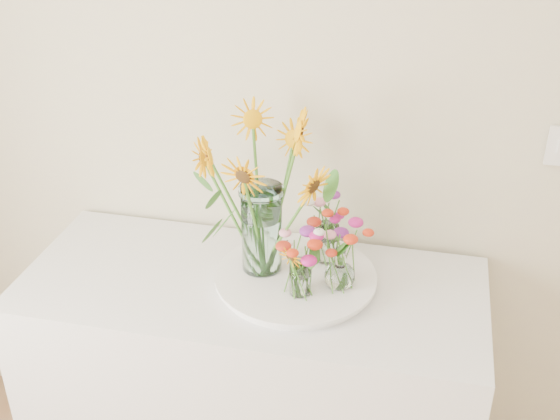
% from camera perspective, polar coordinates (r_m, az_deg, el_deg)
% --- Properties ---
extents(counter, '(1.40, 0.60, 0.90)m').
position_cam_1_polar(counter, '(2.41, -2.17, -14.74)').
color(counter, white).
rests_on(counter, ground_plane).
extents(tray, '(0.46, 0.46, 0.02)m').
position_cam_1_polar(tray, '(2.11, 1.29, -5.67)').
color(tray, white).
rests_on(tray, counter).
extents(mason_jar, '(0.15, 0.15, 0.28)m').
position_cam_1_polar(mason_jar, '(2.07, -1.50, -1.55)').
color(mason_jar, '#C5F2F3').
rests_on(mason_jar, tray).
extents(sunflower_bouquet, '(0.80, 0.80, 0.51)m').
position_cam_1_polar(sunflower_bouquet, '(2.01, -1.55, 1.30)').
color(sunflower_bouquet, '#F6A705').
rests_on(sunflower_bouquet, tray).
extents(small_vase_a, '(0.06, 0.06, 0.11)m').
position_cam_1_polar(small_vase_a, '(2.00, 1.67, -5.58)').
color(small_vase_a, white).
rests_on(small_vase_a, tray).
extents(wildflower_posy_a, '(0.19, 0.19, 0.20)m').
position_cam_1_polar(wildflower_posy_a, '(1.98, 1.69, -4.51)').
color(wildflower_posy_a, red).
rests_on(wildflower_posy_a, tray).
extents(small_vase_b, '(0.11, 0.11, 0.13)m').
position_cam_1_polar(small_vase_b, '(2.03, 4.90, -4.73)').
color(small_vase_b, white).
rests_on(small_vase_b, tray).
extents(wildflower_posy_b, '(0.20, 0.20, 0.22)m').
position_cam_1_polar(wildflower_posy_b, '(2.01, 4.95, -3.66)').
color(wildflower_posy_b, red).
rests_on(wildflower_posy_b, tray).
extents(small_vase_c, '(0.09, 0.09, 0.12)m').
position_cam_1_polar(small_vase_c, '(2.15, 3.82, -2.69)').
color(small_vase_c, white).
rests_on(small_vase_c, tray).
extents(wildflower_posy_c, '(0.18, 0.18, 0.21)m').
position_cam_1_polar(wildflower_posy_c, '(2.13, 3.86, -1.66)').
color(wildflower_posy_c, red).
rests_on(wildflower_posy_c, tray).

